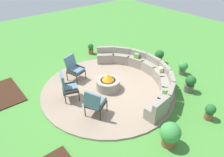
# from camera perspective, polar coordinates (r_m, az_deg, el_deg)

# --- Properties ---
(ground_plane) EXTENTS (24.00, 24.00, 0.00)m
(ground_plane) POSITION_cam_1_polar(r_m,az_deg,el_deg) (8.36, -1.06, -3.06)
(ground_plane) COLOR #478C38
(patio_circle) EXTENTS (5.23, 5.23, 0.06)m
(patio_circle) POSITION_cam_1_polar(r_m,az_deg,el_deg) (8.35, -1.07, -2.90)
(patio_circle) COLOR gray
(patio_circle) RESTS_ON ground_plane
(mulch_bed_left) EXTENTS (1.97, 1.20, 0.04)m
(mulch_bed_left) POSITION_cam_1_polar(r_m,az_deg,el_deg) (9.16, -27.56, -3.65)
(mulch_bed_left) COLOR #382114
(mulch_bed_left) RESTS_ON ground_plane
(fire_pit) EXTENTS (0.91, 0.91, 0.68)m
(fire_pit) POSITION_cam_1_polar(r_m,az_deg,el_deg) (8.18, -1.09, -1.23)
(fire_pit) COLOR gray
(fire_pit) RESTS_ON patio_circle
(curved_stone_bench) EXTENTS (4.77, 2.68, 0.73)m
(curved_stone_bench) POSITION_cam_1_polar(r_m,az_deg,el_deg) (8.84, 8.64, 1.43)
(curved_stone_bench) COLOR gray
(curved_stone_bench) RESTS_ON patio_circle
(lounge_chair_front_left) EXTENTS (0.76, 0.72, 1.06)m
(lounge_chair_front_left) POSITION_cam_1_polar(r_m,az_deg,el_deg) (8.77, -10.34, 2.90)
(lounge_chair_front_left) COLOR #2D2319
(lounge_chair_front_left) RESTS_ON patio_circle
(lounge_chair_front_right) EXTENTS (0.68, 0.69, 1.14)m
(lounge_chair_front_right) POSITION_cam_1_polar(r_m,az_deg,el_deg) (7.63, -12.07, -2.01)
(lounge_chair_front_right) COLOR #2D2319
(lounge_chair_front_right) RESTS_ON patio_circle
(lounge_chair_back_left) EXTENTS (0.79, 0.81, 1.02)m
(lounge_chair_back_left) POSITION_cam_1_polar(r_m,az_deg,el_deg) (6.82, -4.77, -6.49)
(lounge_chair_back_left) COLOR #2D2319
(lounge_chair_back_left) RESTS_ON patio_circle
(potted_plant_0) EXTENTS (0.30, 0.30, 0.56)m
(potted_plant_0) POSITION_cam_1_polar(r_m,az_deg,el_deg) (11.12, -5.83, 8.16)
(potted_plant_0) COLOR brown
(potted_plant_0) RESTS_ON ground_plane
(potted_plant_1) EXTENTS (0.59, 0.59, 0.78)m
(potted_plant_1) POSITION_cam_1_polar(r_m,az_deg,el_deg) (6.26, 15.57, -14.37)
(potted_plant_1) COLOR brown
(potted_plant_1) RESTS_ON ground_plane
(potted_plant_2) EXTENTS (0.41, 0.41, 0.71)m
(potted_plant_2) POSITION_cam_1_polar(r_m,az_deg,el_deg) (8.61, 20.53, -1.23)
(potted_plant_2) COLOR #605B56
(potted_plant_2) RESTS_ON ground_plane
(potted_plant_3) EXTENTS (0.34, 0.34, 0.58)m
(potted_plant_3) POSITION_cam_1_polar(r_m,az_deg,el_deg) (7.58, 25.17, -8.09)
(potted_plant_3) COLOR brown
(potted_plant_3) RESTS_ON ground_plane
(potted_plant_4) EXTENTS (0.44, 0.44, 0.66)m
(potted_plant_4) POSITION_cam_1_polar(r_m,az_deg,el_deg) (10.40, 12.77, 6.10)
(potted_plant_4) COLOR #605B56
(potted_plant_4) RESTS_ON ground_plane
(potted_plant_5) EXTENTS (0.40, 0.40, 0.61)m
(potted_plant_5) POSITION_cam_1_polar(r_m,az_deg,el_deg) (9.71, 18.82, 2.92)
(potted_plant_5) COLOR #605B56
(potted_plant_5) RESTS_ON ground_plane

